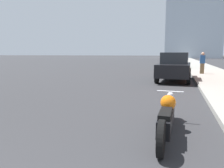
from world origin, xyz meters
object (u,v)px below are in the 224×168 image
at_px(parked_car_black, 175,67).
at_px(parked_car_silver, 177,58).
at_px(pedestrian, 202,63).
at_px(parked_car_green, 176,61).
at_px(motorcycle, 167,116).
at_px(parked_car_yellow, 176,59).

distance_m(parked_car_black, parked_car_silver, 33.99).
bearing_deg(pedestrian, parked_car_green, 103.63).
bearing_deg(pedestrian, parked_car_black, -115.97).
bearing_deg(motorcycle, parked_car_black, 91.79).
height_order(parked_car_yellow, pedestrian, pedestrian).
bearing_deg(parked_car_green, motorcycle, -95.31).
xyz_separation_m(parked_car_green, parked_car_silver, (-0.11, 21.84, -0.03)).
relative_size(parked_car_yellow, parked_car_silver, 0.89).
bearing_deg(motorcycle, parked_car_green, 91.79).
bearing_deg(parked_car_silver, parked_car_yellow, -94.23).
distance_m(motorcycle, parked_car_black, 9.34).
height_order(parked_car_green, parked_car_silver, parked_car_green).
bearing_deg(parked_car_green, parked_car_silver, 84.88).
relative_size(parked_car_silver, pedestrian, 2.77).
height_order(motorcycle, parked_car_green, parked_car_green).
distance_m(parked_car_silver, pedestrian, 30.05).
distance_m(parked_car_yellow, parked_car_silver, 11.05).
height_order(parked_car_black, pedestrian, pedestrian).
xyz_separation_m(motorcycle, parked_car_black, (-0.01, 9.33, 0.49)).
bearing_deg(parked_car_green, parked_car_yellow, 85.55).
bearing_deg(parked_car_yellow, parked_car_green, -87.59).
xyz_separation_m(parked_car_silver, pedestrian, (2.08, -29.98, 0.13)).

